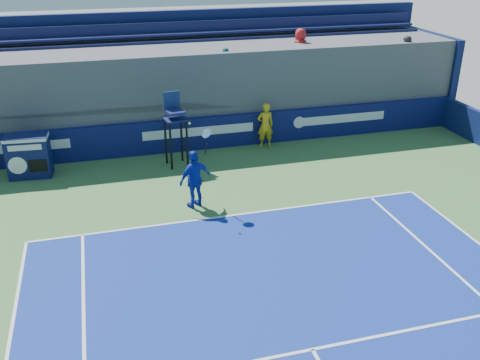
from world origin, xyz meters
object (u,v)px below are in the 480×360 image
object	(u,v)px
tennis_player	(195,179)
match_clock	(29,155)
ball_person	(265,125)
umpire_chair	(175,122)

from	to	relation	value
tennis_player	match_clock	bearing A→B (deg)	143.40
ball_person	umpire_chair	size ratio (longest dim) A/B	0.66
match_clock	umpire_chair	bearing A→B (deg)	-3.50
tennis_player	umpire_chair	bearing A→B (deg)	90.40
ball_person	match_clock	world-z (taller)	ball_person
ball_person	umpire_chair	world-z (taller)	umpire_chair
tennis_player	ball_person	bearing A→B (deg)	50.09
umpire_chair	match_clock	bearing A→B (deg)	176.50
ball_person	match_clock	bearing A→B (deg)	5.62
match_clock	tennis_player	bearing A→B (deg)	-36.60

